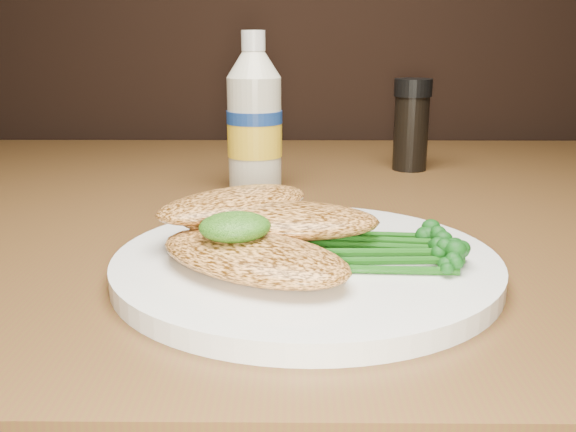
{
  "coord_description": "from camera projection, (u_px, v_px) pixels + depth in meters",
  "views": [
    {
      "loc": [
        0.01,
        0.4,
        0.91
      ],
      "look_at": [
        0.01,
        0.85,
        0.79
      ],
      "focal_mm": 39.59,
      "sensor_mm": 36.0,
      "label": 1
    }
  ],
  "objects": [
    {
      "name": "broccolini_bundle",
      "position": [
        379.0,
        242.0,
        0.45
      ],
      "size": [
        0.14,
        0.11,
        0.02
      ],
      "primitive_type": null,
      "rotation": [
        0.0,
        0.0,
        -0.05
      ],
      "color": "#164D10",
      "rests_on": "plate"
    },
    {
      "name": "mayo_bottle",
      "position": [
        254.0,
        112.0,
        0.69
      ],
      "size": [
        0.08,
        0.08,
        0.17
      ],
      "primitive_type": null,
      "rotation": [
        0.0,
        0.0,
        0.35
      ],
      "color": "beige",
      "rests_on": "dining_table"
    },
    {
      "name": "plate",
      "position": [
        306.0,
        264.0,
        0.46
      ],
      "size": [
        0.28,
        0.28,
        0.01
      ],
      "primitive_type": "cylinder",
      "color": "white",
      "rests_on": "dining_table"
    },
    {
      "name": "pesto_front",
      "position": [
        235.0,
        227.0,
        0.42
      ],
      "size": [
        0.06,
        0.06,
        0.02
      ],
      "primitive_type": "ellipsoid",
      "rotation": [
        0.0,
        0.0,
        0.35
      ],
      "color": "#113708",
      "rests_on": "chicken_front"
    },
    {
      "name": "chicken_mid",
      "position": [
        276.0,
        219.0,
        0.47
      ],
      "size": [
        0.16,
        0.09,
        0.02
      ],
      "primitive_type": "ellipsoid",
      "rotation": [
        0.0,
        0.0,
        -0.11
      ],
      "color": "#EF9C4C",
      "rests_on": "plate"
    },
    {
      "name": "pepper_grinder",
      "position": [
        411.0,
        125.0,
        0.8
      ],
      "size": [
        0.06,
        0.06,
        0.12
      ],
      "primitive_type": null,
      "rotation": [
        0.0,
        0.0,
        -0.24
      ],
      "color": "black",
      "rests_on": "dining_table"
    },
    {
      "name": "chicken_back",
      "position": [
        234.0,
        204.0,
        0.49
      ],
      "size": [
        0.14,
        0.14,
        0.02
      ],
      "primitive_type": "ellipsoid",
      "rotation": [
        0.0,
        0.0,
        0.73
      ],
      "color": "#EF9C4C",
      "rests_on": "plate"
    },
    {
      "name": "chicken_front",
      "position": [
        253.0,
        256.0,
        0.42
      ],
      "size": [
        0.16,
        0.15,
        0.02
      ],
      "primitive_type": "ellipsoid",
      "rotation": [
        0.0,
        0.0,
        -0.63
      ],
      "color": "#EF9C4C",
      "rests_on": "plate"
    }
  ]
}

